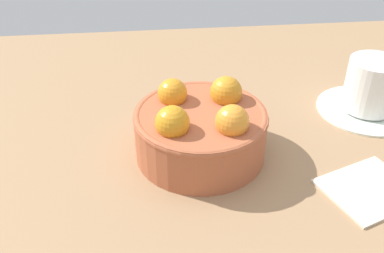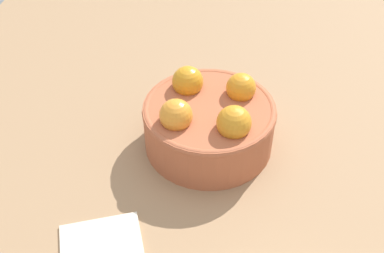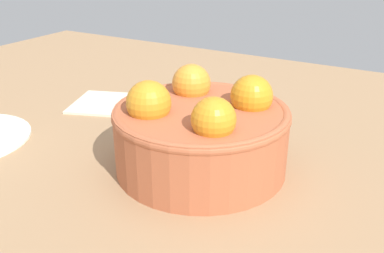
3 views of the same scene
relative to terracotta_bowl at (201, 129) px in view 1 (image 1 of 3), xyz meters
The scene contains 4 objects.
ground_plane 5.72cm from the terracotta_bowl, 155.26° to the left, with size 119.68×84.81×3.83cm, color #997551.
terracotta_bowl is the anchor object (origin of this frame).
coffee_cup 26.41cm from the terracotta_bowl, 16.85° to the left, with size 14.03×14.03×7.91cm.
folded_napkin 20.60cm from the terracotta_bowl, 26.12° to the right, with size 10.01×8.38×0.60cm, color beige.
Camera 1 is at (-5.85, -43.96, 33.83)cm, focal length 41.20 mm.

